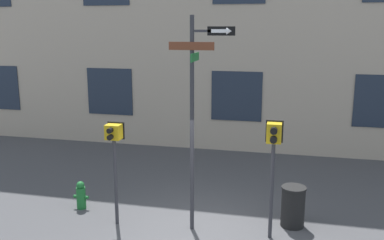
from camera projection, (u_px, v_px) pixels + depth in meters
ground_plane at (197, 233)px, 9.35m from camera, size 60.00×60.00×0.00m
street_sign_pole at (195, 108)px, 8.97m from camera, size 1.35×0.71×4.66m
pedestrian_signal_left at (114, 146)px, 9.41m from camera, size 0.39×0.40×2.36m
pedestrian_signal_right at (273, 148)px, 8.73m from camera, size 0.36×0.40×2.55m
fire_hydrant at (81, 195)px, 10.57m from camera, size 0.39×0.23×0.70m
trash_bin at (293, 206)px, 9.61m from camera, size 0.56×0.56×0.94m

